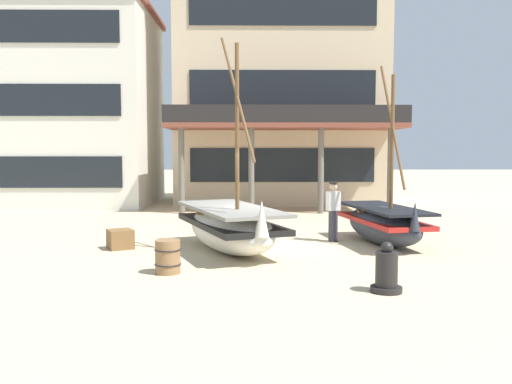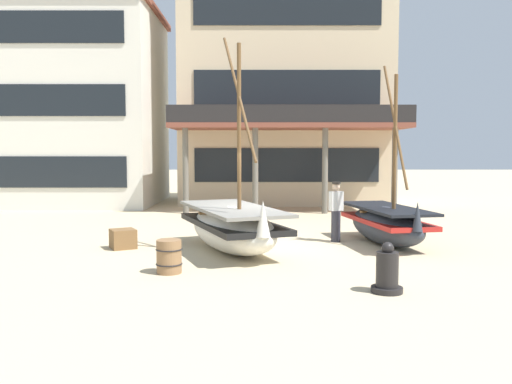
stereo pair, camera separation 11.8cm
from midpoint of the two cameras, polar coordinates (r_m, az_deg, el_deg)
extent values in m
plane|color=#CCB78E|center=(14.00, -0.19, -6.04)|extent=(120.00, 120.00, 0.00)
ellipsoid|color=silver|center=(13.47, -3.06, -4.01)|extent=(3.10, 4.64, 1.14)
cube|color=black|center=(13.45, -3.07, -3.41)|extent=(3.06, 4.49, 0.14)
cube|color=gray|center=(13.40, -3.07, -1.80)|extent=(3.12, 4.58, 0.08)
cone|color=silver|center=(11.46, 0.32, -2.89)|extent=(0.42, 0.42, 0.80)
cylinder|color=brown|center=(12.82, -2.31, 6.26)|extent=(0.10, 0.10, 4.32)
cylinder|color=brown|center=(12.88, -2.33, 10.32)|extent=(0.90, 2.17, 3.18)
cube|color=brown|center=(13.72, -3.51, -2.18)|extent=(1.51, 0.71, 0.06)
ellipsoid|color=#2D333D|center=(14.96, 13.32, -3.49)|extent=(1.95, 3.91, 1.03)
cube|color=red|center=(14.94, 13.32, -3.01)|extent=(1.94, 3.76, 0.12)
cube|color=black|center=(14.90, 13.35, -1.70)|extent=(1.98, 3.84, 0.07)
cone|color=#2D333D|center=(13.30, 16.51, -2.53)|extent=(0.31, 0.31, 0.72)
cylinder|color=brown|center=(14.40, 14.22, 4.63)|extent=(0.10, 0.10, 3.82)
cylinder|color=brown|center=(14.42, 14.27, 6.99)|extent=(0.35, 1.57, 3.30)
cube|color=brown|center=(15.17, 12.91, -2.01)|extent=(1.26, 0.38, 0.06)
cylinder|color=#33333D|center=(15.06, 8.08, -3.65)|extent=(0.26, 0.26, 0.88)
cube|color=silver|center=(14.98, 8.11, -0.96)|extent=(0.41, 0.33, 0.54)
sphere|color=beige|center=(14.95, 8.13, 0.53)|extent=(0.22, 0.22, 0.22)
cylinder|color=#2D2823|center=(14.94, 8.13, 0.99)|extent=(0.24, 0.24, 0.05)
cylinder|color=black|center=(9.98, 13.52, -10.15)|extent=(0.57, 0.57, 0.10)
cylinder|color=black|center=(9.89, 13.56, -8.08)|extent=(0.40, 0.40, 0.64)
sphere|color=black|center=(9.82, 13.60, -5.87)|extent=(0.22, 0.22, 0.22)
cylinder|color=olive|center=(11.22, -9.79, -6.89)|extent=(0.52, 0.52, 0.70)
torus|color=black|center=(11.20, -9.80, -6.12)|extent=(0.56, 0.56, 0.03)
torus|color=black|center=(11.26, -9.78, -7.66)|extent=(0.56, 0.56, 0.03)
cube|color=brown|center=(14.30, -14.65, -4.94)|extent=(0.82, 0.82, 0.50)
cube|color=beige|center=(26.74, 2.41, 10.18)|extent=(9.95, 5.11, 10.47)
cube|color=black|center=(24.03, 2.72, 2.92)|extent=(8.36, 0.06, 1.54)
cube|color=black|center=(24.20, 2.76, 11.21)|extent=(8.36, 0.06, 1.54)
cube|color=black|center=(24.86, 2.79, 19.22)|extent=(8.36, 0.06, 1.54)
cube|color=brown|center=(22.63, 2.96, 7.06)|extent=(9.95, 2.90, 0.20)
cylinder|color=#666056|center=(21.74, -8.18, 2.26)|extent=(0.24, 0.24, 3.49)
cylinder|color=#666056|center=(21.56, -0.66, 2.29)|extent=(0.24, 0.24, 3.49)
cylinder|color=#666056|center=(21.75, 6.86, 2.28)|extent=(0.24, 0.24, 3.49)
cylinder|color=#666056|center=(22.31, 14.12, 2.23)|extent=(0.24, 0.24, 3.49)
cube|color=black|center=(21.27, 3.21, 8.44)|extent=(9.95, 0.08, 0.70)
cube|color=silver|center=(27.51, -19.94, 8.30)|extent=(8.35, 6.91, 9.07)
cube|color=brown|center=(28.24, -20.20, 17.83)|extent=(8.68, 7.18, 0.30)
cube|color=black|center=(24.19, -22.46, 1.99)|extent=(7.01, 0.06, 1.33)
cube|color=black|center=(24.27, -22.68, 9.14)|extent=(7.01, 0.06, 1.33)
cube|color=black|center=(24.72, -22.89, 16.14)|extent=(7.01, 0.06, 1.33)
camera|label=1|loc=(0.06, -90.23, -0.02)|focal=37.11mm
camera|label=2|loc=(0.06, 89.77, 0.02)|focal=37.11mm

